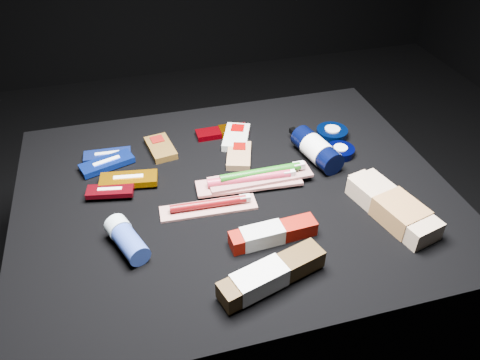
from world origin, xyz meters
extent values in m
plane|color=black|center=(0.00, 0.00, 0.00)|extent=(3.00, 3.00, 0.00)
cube|color=black|center=(0.00, 0.00, 0.20)|extent=(0.98, 0.78, 0.40)
cube|color=#1D38AA|center=(-0.28, 0.21, 0.41)|extent=(0.12, 0.05, 0.01)
cube|color=silver|center=(-0.28, 0.21, 0.41)|extent=(0.06, 0.01, 0.02)
cube|color=#1131B1|center=(-0.28, 0.17, 0.41)|extent=(0.14, 0.09, 0.01)
cube|color=white|center=(-0.28, 0.17, 0.41)|extent=(0.07, 0.03, 0.02)
cube|color=black|center=(-0.24, 0.08, 0.41)|extent=(0.11, 0.05, 0.01)
cube|color=#BCBBB8|center=(-0.24, 0.08, 0.41)|extent=(0.06, 0.01, 0.01)
cube|color=#C57704|center=(-0.23, 0.09, 0.42)|extent=(0.14, 0.07, 0.02)
cube|color=white|center=(-0.23, 0.09, 0.42)|extent=(0.07, 0.02, 0.02)
cube|color=maroon|center=(-0.28, 0.05, 0.42)|extent=(0.11, 0.06, 0.01)
cube|color=white|center=(-0.28, 0.05, 0.42)|extent=(0.05, 0.02, 0.01)
cube|color=brown|center=(-0.14, 0.20, 0.41)|extent=(0.07, 0.12, 0.02)
cube|color=maroon|center=(-0.15, 0.23, 0.41)|extent=(0.04, 0.04, 0.02)
cube|color=silver|center=(0.06, 0.20, 0.41)|extent=(0.10, 0.13, 0.02)
cube|color=#7A0001|center=(0.07, 0.23, 0.41)|extent=(0.04, 0.04, 0.02)
cube|color=#AC7E54|center=(0.04, 0.12, 0.41)|extent=(0.09, 0.12, 0.02)
cube|color=#6B0604|center=(0.05, 0.15, 0.41)|extent=(0.04, 0.04, 0.02)
cube|color=#7E0109|center=(0.03, 0.24, 0.41)|extent=(0.14, 0.04, 0.02)
cube|color=#8B4601|center=(0.05, 0.24, 0.41)|extent=(0.06, 0.05, 0.02)
cylinder|color=black|center=(0.23, 0.07, 0.43)|extent=(0.09, 0.16, 0.06)
cylinder|color=white|center=(0.23, 0.06, 0.43)|extent=(0.07, 0.08, 0.06)
cylinder|color=black|center=(0.21, 0.15, 0.43)|extent=(0.02, 0.02, 0.02)
cube|color=black|center=(0.20, 0.16, 0.42)|extent=(0.02, 0.03, 0.01)
cylinder|color=black|center=(0.31, 0.15, 0.41)|extent=(0.08, 0.08, 0.02)
cylinder|color=beige|center=(0.31, 0.15, 0.41)|extent=(0.04, 0.04, 0.03)
cylinder|color=black|center=(0.29, 0.07, 0.41)|extent=(0.07, 0.07, 0.02)
cylinder|color=silver|center=(0.29, 0.07, 0.41)|extent=(0.03, 0.03, 0.02)
cube|color=#CAAB8C|center=(0.30, -0.17, 0.42)|extent=(0.12, 0.22, 0.04)
cube|color=#A57340|center=(0.31, -0.19, 0.42)|extent=(0.10, 0.11, 0.05)
cube|color=#CAAB8C|center=(0.28, -0.06, 0.42)|extent=(0.05, 0.03, 0.03)
cylinder|color=#2E47A5|center=(-0.24, -0.13, 0.42)|extent=(0.07, 0.10, 0.04)
cylinder|color=silver|center=(-0.27, -0.08, 0.42)|extent=(0.06, 0.05, 0.05)
cube|color=silver|center=(-0.07, -0.05, 0.40)|extent=(0.21, 0.06, 0.01)
cylinder|color=#680A0C|center=(-0.07, -0.05, 0.42)|extent=(0.17, 0.02, 0.02)
cube|color=silver|center=(0.01, -0.05, 0.42)|extent=(0.02, 0.01, 0.01)
cube|color=silver|center=(0.04, 0.01, 0.41)|extent=(0.25, 0.07, 0.01)
cylinder|color=#B92B46|center=(0.04, 0.01, 0.42)|extent=(0.19, 0.03, 0.02)
cube|color=white|center=(0.13, 0.00, 0.43)|extent=(0.03, 0.02, 0.01)
cube|color=#B2ABA6|center=(0.06, 0.01, 0.42)|extent=(0.24, 0.06, 0.01)
cylinder|color=#165F12|center=(0.06, 0.01, 0.43)|extent=(0.19, 0.02, 0.02)
cube|color=silver|center=(0.16, 0.01, 0.43)|extent=(0.03, 0.02, 0.01)
cube|color=maroon|center=(0.04, -0.17, 0.42)|extent=(0.18, 0.05, 0.03)
cube|color=beige|center=(0.01, -0.17, 0.42)|extent=(0.09, 0.05, 0.04)
cube|color=#402A10|center=(0.00, -0.28, 0.42)|extent=(0.22, 0.10, 0.04)
cube|color=silver|center=(-0.03, -0.28, 0.43)|extent=(0.11, 0.07, 0.04)
camera|label=1|loc=(-0.21, -0.80, 1.09)|focal=35.00mm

